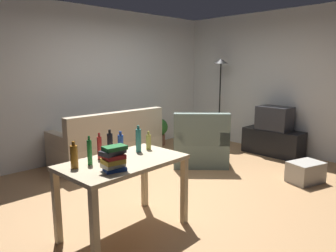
# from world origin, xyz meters

# --- Properties ---
(ground_plane) EXTENTS (5.20, 4.40, 0.02)m
(ground_plane) POSITION_xyz_m (0.00, 0.00, -0.01)
(ground_plane) COLOR tan
(wall_rear) EXTENTS (5.20, 0.10, 2.70)m
(wall_rear) POSITION_xyz_m (0.00, 2.20, 1.35)
(wall_rear) COLOR white
(wall_rear) RESTS_ON ground_plane
(wall_right) EXTENTS (0.10, 4.40, 2.70)m
(wall_right) POSITION_xyz_m (2.60, 0.00, 1.35)
(wall_right) COLOR silver
(wall_right) RESTS_ON ground_plane
(couch) EXTENTS (1.85, 0.84, 0.92)m
(couch) POSITION_xyz_m (-0.27, 1.59, 0.31)
(couch) COLOR beige
(couch) RESTS_ON ground_plane
(tv_stand) EXTENTS (0.44, 1.10, 0.48)m
(tv_stand) POSITION_xyz_m (2.25, -0.14, 0.24)
(tv_stand) COLOR black
(tv_stand) RESTS_ON ground_plane
(tv) EXTENTS (0.41, 0.60, 0.44)m
(tv) POSITION_xyz_m (2.25, -0.14, 0.70)
(tv) COLOR #2D2D33
(tv) RESTS_ON tv_stand
(torchiere_lamp) EXTENTS (0.32, 0.32, 1.81)m
(torchiere_lamp) POSITION_xyz_m (2.25, 1.14, 1.41)
(torchiere_lamp) COLOR black
(torchiere_lamp) RESTS_ON ground_plane
(desk) EXTENTS (1.24, 0.77, 0.76)m
(desk) POSITION_xyz_m (-1.47, -0.51, 0.65)
(desk) COLOR #C6B28E
(desk) RESTS_ON ground_plane
(potted_plant) EXTENTS (0.36, 0.36, 0.57)m
(potted_plant) POSITION_xyz_m (1.19, 1.90, 0.33)
(potted_plant) COLOR brown
(potted_plant) RESTS_ON ground_plane
(armchair) EXTENTS (1.23, 1.23, 0.92)m
(armchair) POSITION_xyz_m (0.82, 0.46, 0.32)
(armchair) COLOR slate
(armchair) RESTS_ON ground_plane
(storage_box) EXTENTS (0.56, 0.46, 0.30)m
(storage_box) POSITION_xyz_m (1.25, -1.19, 0.15)
(storage_box) COLOR #A8A399
(storage_box) RESTS_ON ground_plane
(bottle_amber) EXTENTS (0.07, 0.07, 0.25)m
(bottle_amber) POSITION_xyz_m (-1.93, -0.40, 0.87)
(bottle_amber) COLOR #9E6019
(bottle_amber) RESTS_ON desk
(bottle_green) EXTENTS (0.04, 0.04, 0.27)m
(bottle_green) POSITION_xyz_m (-1.78, -0.41, 0.88)
(bottle_green) COLOR #1E722D
(bottle_green) RESTS_ON desk
(bottle_red) EXTENTS (0.04, 0.04, 0.27)m
(bottle_red) POSITION_xyz_m (-1.62, -0.32, 0.88)
(bottle_red) COLOR #AD2323
(bottle_red) RESTS_ON desk
(bottle_dark) EXTENTS (0.06, 0.06, 0.28)m
(bottle_dark) POSITION_xyz_m (-1.50, -0.33, 0.88)
(bottle_dark) COLOR black
(bottle_dark) RESTS_ON desk
(bottle_blue) EXTENTS (0.06, 0.06, 0.24)m
(bottle_blue) POSITION_xyz_m (-1.35, -0.29, 0.86)
(bottle_blue) COLOR #2347A3
(bottle_blue) RESTS_ON desk
(bottle_tall) EXTENTS (0.06, 0.06, 0.29)m
(bottle_tall) POSITION_xyz_m (-1.17, -0.37, 0.89)
(bottle_tall) COLOR teal
(bottle_tall) RESTS_ON desk
(bottle_squat) EXTENTS (0.05, 0.05, 0.20)m
(bottle_squat) POSITION_xyz_m (-1.03, -0.38, 0.85)
(bottle_squat) COLOR #BCB24C
(bottle_squat) RESTS_ON desk
(book_stack) EXTENTS (0.23, 0.18, 0.22)m
(book_stack) POSITION_xyz_m (-1.72, -0.71, 0.87)
(book_stack) COLOR navy
(book_stack) RESTS_ON desk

